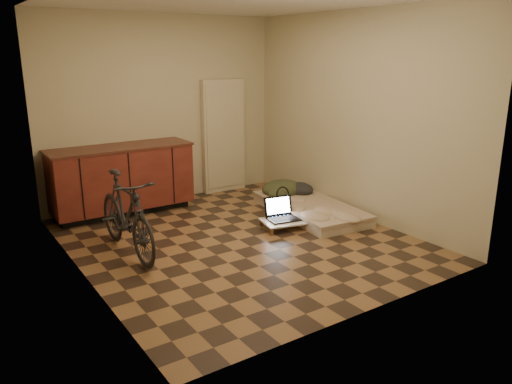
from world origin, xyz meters
TOP-DOWN VIEW (x-y plane):
  - room_shell at (0.00, 0.00)m, footprint 3.50×4.00m
  - cabinets at (-0.75, 1.70)m, footprint 1.84×0.62m
  - appliance_panel at (0.95, 1.94)m, footprint 0.70×0.10m
  - bicycle at (-1.20, 0.30)m, footprint 0.46×1.50m
  - futon at (1.30, 0.28)m, footprint 1.02×1.82m
  - clothing_pile at (1.37, 0.88)m, footprint 0.69×0.60m
  - headphones at (1.08, 0.60)m, footprint 0.27×0.25m
  - lap_desk at (0.71, 0.00)m, footprint 0.69×0.53m
  - laptop at (0.68, 0.09)m, footprint 0.42×0.39m
  - mouse at (0.89, -0.02)m, footprint 0.07×0.11m

SIDE VIEW (x-z plane):
  - futon at x=1.30m, z-range 0.00..0.15m
  - lap_desk at x=0.71m, z-range 0.04..0.14m
  - mouse at x=0.89m, z-range 0.10..0.14m
  - laptop at x=0.68m, z-range 0.03..0.28m
  - headphones at x=1.08m, z-range 0.15..0.32m
  - clothing_pile at x=1.37m, z-range 0.15..0.40m
  - cabinets at x=-0.75m, z-range 0.01..0.92m
  - bicycle at x=-1.20m, z-range 0.00..0.97m
  - appliance_panel at x=0.95m, z-range 0.00..1.70m
  - room_shell at x=0.00m, z-range 0.00..2.60m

